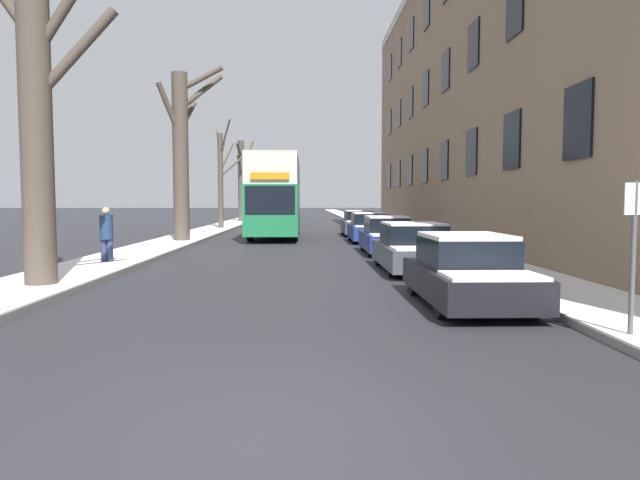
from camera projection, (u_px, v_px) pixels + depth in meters
ground_plane at (260, 434)px, 4.93m from camera, size 320.00×320.00×0.00m
sidewalk_left at (244, 220)px, 57.63m from camera, size 2.37×130.00×0.16m
sidewalk_right at (358, 220)px, 57.94m from camera, size 2.37×130.00×0.16m
terrace_facade_right at (542, 78)px, 26.62m from camera, size 9.10×44.70×15.48m
bare_tree_left_0 at (37, 113)px, 12.56m from camera, size 3.28×2.74×7.36m
bare_tree_left_1 at (182, 151)px, 26.68m from camera, size 2.93×2.67×8.42m
bare_tree_left_2 at (222, 176)px, 39.34m from camera, size 2.71×2.96×7.48m
bare_tree_left_3 at (241, 179)px, 52.49m from camera, size 1.44×3.71×7.63m
double_decker_bus at (276, 193)px, 31.52m from camera, size 2.60×10.70×4.36m
parked_car_0 at (467, 272)px, 11.00m from camera, size 1.79×4.08×1.37m
parked_car_1 at (413, 249)px, 16.42m from camera, size 1.89×4.46×1.38m
parked_car_2 at (387, 236)px, 21.80m from camera, size 1.75×4.21×1.43m
parked_car_3 at (369, 228)px, 27.80m from camera, size 1.85×3.94×1.45m
parked_car_4 at (359, 224)px, 33.10m from camera, size 1.85×4.10×1.47m
oncoming_van at (286, 211)px, 46.87m from camera, size 1.99×4.99×2.19m
pedestrian_left_sidewalk at (107, 234)px, 17.35m from camera, size 0.40×0.40×1.82m
street_sign_post at (633, 251)px, 7.84m from camera, size 0.32×0.07×2.29m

